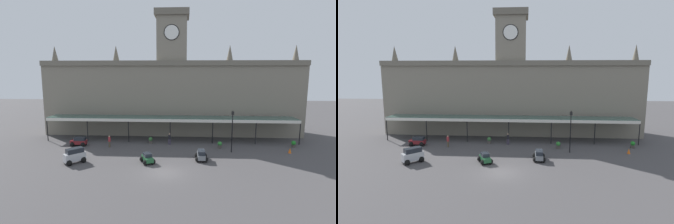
% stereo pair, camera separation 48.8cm
% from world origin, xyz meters
% --- Properties ---
extents(ground_plane, '(140.00, 140.00, 0.00)m').
position_xyz_m(ground_plane, '(0.00, 0.00, 0.00)').
color(ground_plane, '#464344').
extents(station_building, '(42.33, 6.22, 20.25)m').
position_xyz_m(station_building, '(-0.00, 18.38, 6.77)').
color(station_building, gray).
rests_on(station_building, ground).
extents(entrance_canopy, '(37.83, 3.26, 3.65)m').
position_xyz_m(entrance_canopy, '(0.00, 13.05, 3.52)').
color(entrance_canopy, '#38564C').
rests_on(entrance_canopy, ground).
extents(car_green_sedan, '(2.02, 2.24, 1.19)m').
position_xyz_m(car_green_sedan, '(-2.21, 2.85, 0.50)').
color(car_green_sedan, '#1E512D').
rests_on(car_green_sedan, ground).
extents(car_maroon_estate, '(2.26, 1.55, 1.27)m').
position_xyz_m(car_maroon_estate, '(-12.98, 9.31, 0.56)').
color(car_maroon_estate, maroon).
rests_on(car_maroon_estate, ground).
extents(car_silver_van, '(2.51, 2.51, 1.77)m').
position_xyz_m(car_silver_van, '(-10.66, 2.34, 0.81)').
color(car_silver_van, '#B2B5BA').
rests_on(car_silver_van, ground).
extents(car_grey_estate, '(1.54, 2.25, 1.27)m').
position_xyz_m(car_grey_estate, '(4.12, 4.19, 0.56)').
color(car_grey_estate, slate).
rests_on(car_grey_estate, ground).
extents(pedestrian_beside_cars, '(0.34, 0.39, 1.67)m').
position_xyz_m(pedestrian_beside_cars, '(-8.42, 8.92, 0.91)').
color(pedestrian_beside_cars, brown).
rests_on(pedestrian_beside_cars, ground).
extents(pedestrian_near_entrance, '(0.39, 0.34, 1.67)m').
position_xyz_m(pedestrian_near_entrance, '(-0.05, 10.77, 0.91)').
color(pedestrian_near_entrance, '#3F384C').
rests_on(pedestrian_near_entrance, ground).
extents(victorian_lamppost, '(0.30, 0.30, 5.57)m').
position_xyz_m(victorian_lamppost, '(8.32, 7.52, 3.42)').
color(victorian_lamppost, black).
rests_on(victorian_lamppost, ground).
extents(traffic_cone, '(0.40, 0.40, 0.70)m').
position_xyz_m(traffic_cone, '(15.89, 7.59, 0.35)').
color(traffic_cone, orange).
rests_on(traffic_cone, ground).
extents(planter_near_kerb, '(0.60, 0.60, 0.96)m').
position_xyz_m(planter_near_kerb, '(7.03, 9.28, 0.49)').
color(planter_near_kerb, '#47423D').
rests_on(planter_near_kerb, ground).
extents(planter_by_canopy, '(0.60, 0.60, 0.96)m').
position_xyz_m(planter_by_canopy, '(17.40, 10.20, 0.49)').
color(planter_by_canopy, '#47423D').
rests_on(planter_by_canopy, ground).
extents(planter_forecourt_centre, '(0.60, 0.60, 0.96)m').
position_xyz_m(planter_forecourt_centre, '(-2.86, 11.17, 0.49)').
color(planter_forecourt_centre, '#47423D').
rests_on(planter_forecourt_centre, ground).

